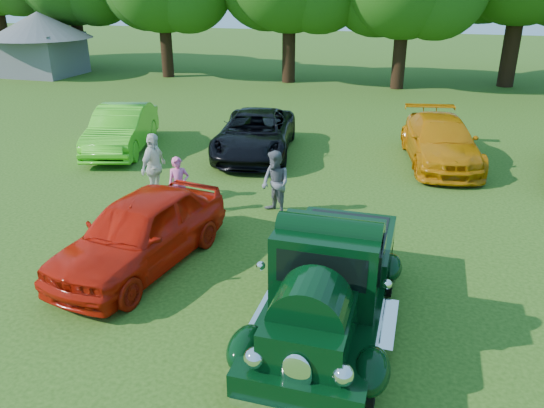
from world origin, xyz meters
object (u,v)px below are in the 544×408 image
(spectator_grey, at_px, (275,183))
(gazebo, at_px, (41,37))
(red_convertible, at_px, (141,231))
(back_car_lime, at_px, (121,129))
(spectator_white, at_px, (154,168))
(spectator_pink, at_px, (179,185))
(back_car_black, at_px, (255,134))
(back_car_orange, at_px, (440,141))
(hero_pickup, at_px, (329,283))

(spectator_grey, height_order, gazebo, gazebo)
(red_convertible, xyz_separation_m, back_car_lime, (-4.81, 7.27, 0.00))
(red_convertible, height_order, spectator_white, spectator_white)
(spectator_pink, distance_m, spectator_white, 1.19)
(spectator_pink, bearing_deg, back_car_lime, 103.28)
(back_car_black, distance_m, gazebo, 22.24)
(red_convertible, height_order, back_car_lime, back_car_lime)
(red_convertible, relative_size, back_car_black, 0.86)
(spectator_white, bearing_deg, red_convertible, -153.48)
(back_car_black, height_order, spectator_grey, spectator_grey)
(red_convertible, distance_m, back_car_orange, 10.78)
(spectator_grey, bearing_deg, back_car_lime, -170.73)
(back_car_lime, relative_size, gazebo, 0.74)
(hero_pickup, height_order, spectator_pink, hero_pickup)
(back_car_orange, xyz_separation_m, spectator_white, (-7.48, -5.59, 0.20))
(back_car_black, relative_size, spectator_white, 2.81)
(spectator_pink, bearing_deg, red_convertible, -111.72)
(hero_pickup, height_order, back_car_black, hero_pickup)
(spectator_pink, bearing_deg, hero_pickup, -70.38)
(back_car_black, bearing_deg, red_convertible, -98.61)
(back_car_black, xyz_separation_m, spectator_pink, (-0.31, -5.42, 0.02))
(hero_pickup, bearing_deg, spectator_white, 141.84)
(spectator_grey, bearing_deg, back_car_black, 152.81)
(back_car_lime, relative_size, back_car_black, 0.89)
(hero_pickup, distance_m, spectator_white, 7.16)
(hero_pickup, relative_size, gazebo, 0.80)
(back_car_orange, relative_size, spectator_grey, 3.07)
(back_car_lime, bearing_deg, hero_pickup, -58.97)
(back_car_orange, bearing_deg, spectator_white, -153.73)
(back_car_black, xyz_separation_m, back_car_orange, (6.16, 0.77, 0.01))
(hero_pickup, xyz_separation_m, spectator_grey, (-2.22, 4.44, -0.02))
(back_car_black, distance_m, spectator_white, 5.00)
(spectator_white, distance_m, gazebo, 24.32)
(back_car_lime, distance_m, spectator_grey, 7.82)
(back_car_lime, xyz_separation_m, gazebo, (-13.62, 13.42, 1.62))
(back_car_orange, xyz_separation_m, spectator_grey, (-4.06, -5.57, 0.09))
(back_car_lime, relative_size, spectator_pink, 3.15)
(red_convertible, bearing_deg, spectator_pink, 107.47)
(back_car_lime, height_order, back_car_black, back_car_lime)
(back_car_lime, xyz_separation_m, back_car_orange, (10.84, 1.67, -0.03))
(gazebo, bearing_deg, red_convertible, -48.30)
(back_car_black, height_order, gazebo, gazebo)
(red_convertible, bearing_deg, back_car_black, 99.35)
(red_convertible, xyz_separation_m, back_car_black, (-0.13, 8.17, -0.04))
(back_car_lime, distance_m, back_car_orange, 10.97)
(spectator_grey, distance_m, gazebo, 26.81)
(hero_pickup, relative_size, red_convertible, 1.11)
(back_car_orange, distance_m, spectator_grey, 6.90)
(spectator_pink, bearing_deg, spectator_grey, -16.36)
(gazebo, bearing_deg, back_car_lime, -44.56)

